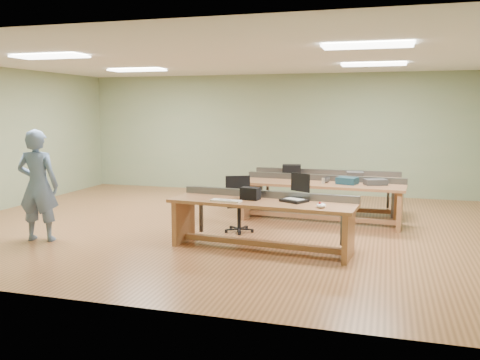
# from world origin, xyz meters

# --- Properties ---
(floor) EXTENTS (10.00, 10.00, 0.00)m
(floor) POSITION_xyz_m (0.00, 0.00, 0.00)
(floor) COLOR #A2693D
(floor) RESTS_ON ground
(ceiling) EXTENTS (10.00, 10.00, 0.00)m
(ceiling) POSITION_xyz_m (0.00, 0.00, 3.00)
(ceiling) COLOR silver
(ceiling) RESTS_ON wall_back
(wall_back) EXTENTS (10.00, 0.04, 3.00)m
(wall_back) POSITION_xyz_m (0.00, 4.00, 1.50)
(wall_back) COLOR gray
(wall_back) RESTS_ON floor
(wall_front) EXTENTS (10.00, 0.04, 3.00)m
(wall_front) POSITION_xyz_m (0.00, -4.00, 1.50)
(wall_front) COLOR gray
(wall_front) RESTS_ON floor
(fluor_panels) EXTENTS (6.20, 3.50, 0.03)m
(fluor_panels) POSITION_xyz_m (0.00, 0.00, 2.97)
(fluor_panels) COLOR white
(fluor_panels) RESTS_ON ceiling
(workbench_front) EXTENTS (2.89, 1.00, 0.86)m
(workbench_front) POSITION_xyz_m (1.02, -1.39, 0.56)
(workbench_front) COLOR #B2764B
(workbench_front) RESTS_ON floor
(workbench_mid) EXTENTS (3.13, 1.03, 0.86)m
(workbench_mid) POSITION_xyz_m (1.64, 0.78, 0.56)
(workbench_mid) COLOR #B2764B
(workbench_mid) RESTS_ON floor
(workbench_back) EXTENTS (3.05, 0.83, 0.86)m
(workbench_back) POSITION_xyz_m (1.59, 1.69, 0.56)
(workbench_back) COLOR #B2764B
(workbench_back) RESTS_ON floor
(person) EXTENTS (0.73, 0.55, 1.81)m
(person) POSITION_xyz_m (-2.57, -1.87, 0.90)
(person) COLOR slate
(person) RESTS_ON floor
(laptop_base) EXTENTS (0.45, 0.43, 0.04)m
(laptop_base) POSITION_xyz_m (1.50, -1.32, 0.77)
(laptop_base) COLOR black
(laptop_base) RESTS_ON workbench_front
(laptop_screen) EXTENTS (0.31, 0.19, 0.28)m
(laptop_screen) POSITION_xyz_m (1.57, -1.20, 1.03)
(laptop_screen) COLOR black
(laptop_screen) RESTS_ON laptop_base
(keyboard) EXTENTS (0.47, 0.19, 0.03)m
(keyboard) POSITION_xyz_m (0.52, -1.59, 0.76)
(keyboard) COLOR silver
(keyboard) RESTS_ON workbench_front
(trackball_mouse) EXTENTS (0.19, 0.20, 0.07)m
(trackball_mouse) POSITION_xyz_m (1.95, -1.67, 0.78)
(trackball_mouse) COLOR white
(trackball_mouse) RESTS_ON workbench_front
(camera_bag) EXTENTS (0.30, 0.22, 0.19)m
(camera_bag) POSITION_xyz_m (0.82, -1.32, 0.84)
(camera_bag) COLOR black
(camera_bag) RESTS_ON workbench_front
(task_chair) EXTENTS (0.68, 0.68, 0.96)m
(task_chair) POSITION_xyz_m (0.36, -0.37, 0.35)
(task_chair) COLOR black
(task_chair) RESTS_ON floor
(parts_bin_teal) EXTENTS (0.42, 0.37, 0.13)m
(parts_bin_teal) POSITION_xyz_m (2.12, 0.76, 0.81)
(parts_bin_teal) COLOR #153545
(parts_bin_teal) RESTS_ON workbench_mid
(parts_bin_grey) EXTENTS (0.45, 0.38, 0.11)m
(parts_bin_grey) POSITION_xyz_m (2.63, 0.79, 0.80)
(parts_bin_grey) COLOR #38383A
(parts_bin_grey) RESTS_ON workbench_mid
(mug) EXTENTS (0.14, 0.14, 0.11)m
(mug) POSITION_xyz_m (1.73, 0.81, 0.80)
(mug) COLOR #38383A
(mug) RESTS_ON workbench_mid
(drinks_can) EXTENTS (0.08, 0.08, 0.11)m
(drinks_can) POSITION_xyz_m (1.70, 0.65, 0.80)
(drinks_can) COLOR white
(drinks_can) RESTS_ON workbench_mid
(storage_box_back) EXTENTS (0.42, 0.33, 0.22)m
(storage_box_back) POSITION_xyz_m (0.90, 1.74, 0.86)
(storage_box_back) COLOR black
(storage_box_back) RESTS_ON workbench_back
(tray_back) EXTENTS (0.34, 0.26, 0.13)m
(tray_back) POSITION_xyz_m (2.21, 1.60, 0.82)
(tray_back) COLOR #38383A
(tray_back) RESTS_ON workbench_back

